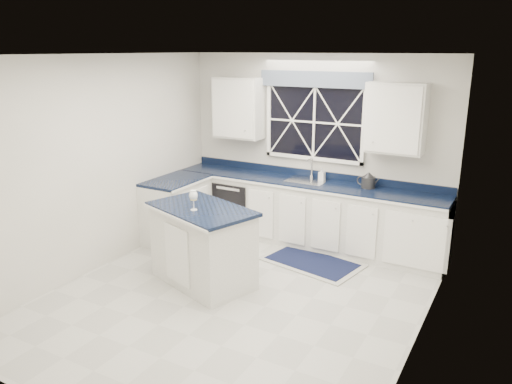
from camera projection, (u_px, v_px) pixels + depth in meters
The scene contains 13 objects.
ground at pixel (235, 298), 5.72m from camera, with size 4.50×4.50×0.00m, color #A3A39F.
back_wall at pixel (315, 149), 7.24m from camera, with size 4.00×0.10×2.70m, color silver.
base_cabinets at pixel (279, 213), 7.25m from camera, with size 3.99×1.60×0.90m.
countertop at pixel (305, 183), 7.10m from camera, with size 3.98×0.64×0.04m, color black.
dishwasher at pixel (240, 205), 7.76m from camera, with size 0.60×0.58×0.82m, color black.
window at pixel (314, 117), 7.06m from camera, with size 1.65×0.09×1.26m.
upper_cabinets at pixel (311, 113), 6.94m from camera, with size 3.10×0.34×0.90m.
faucet at pixel (311, 168), 7.22m from camera, with size 0.05×0.20×0.30m.
island at pixel (203, 245), 6.00m from camera, with size 1.47×1.15×0.96m.
rug at pixel (312, 262), 6.67m from camera, with size 1.40×1.01×0.02m.
kettle at pixel (368, 181), 6.74m from camera, with size 0.31×0.19×0.22m.
wine_glass at pixel (193, 197), 5.72m from camera, with size 0.10×0.10×0.24m.
soap_bottle at pixel (322, 174), 7.13m from camera, with size 0.08×0.08×0.18m, color silver.
Camera 1 is at (2.73, -4.39, 2.76)m, focal length 35.00 mm.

